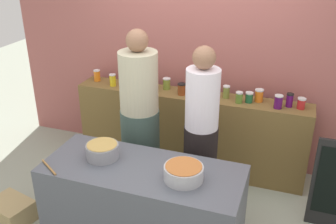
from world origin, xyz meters
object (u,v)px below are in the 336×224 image
object	(u,v)px
preserve_jar_0	(97,75)
preserve_jar_3	(143,83)
bread_crate	(11,211)
cooking_pot_center	(184,173)
preserve_jar_10	(239,97)
preserve_jar_11	(249,97)
preserve_jar_13	(278,102)
wooden_spoon	(49,167)
preserve_jar_4	(153,87)
cook_in_cap	(201,141)
preserve_jar_6	(182,89)
preserve_jar_8	(209,90)
preserve_jar_9	(226,92)
preserve_jar_12	(259,95)
preserve_jar_2	(133,82)
preserve_jar_7	(198,88)
cooking_pot_left	(102,151)
preserve_jar_15	(301,103)
preserve_jar_14	(290,100)
preserve_jar_1	(113,80)
preserve_jar_5	(167,84)
cook_with_tongs	(140,125)

from	to	relation	value
preserve_jar_0	preserve_jar_3	xyz separation A→B (m)	(0.62, -0.02, -0.02)
bread_crate	cooking_pot_center	bearing A→B (deg)	3.34
preserve_jar_10	preserve_jar_11	xyz separation A→B (m)	(0.10, 0.05, -0.00)
preserve_jar_10	preserve_jar_13	distance (m)	0.41
preserve_jar_3	preserve_jar_13	distance (m)	1.56
preserve_jar_13	wooden_spoon	xyz separation A→B (m)	(-1.70, -1.59, -0.19)
preserve_jar_4	wooden_spoon	xyz separation A→B (m)	(-0.30, -1.60, -0.17)
cooking_pot_center	cook_in_cap	bearing A→B (deg)	93.77
cook_in_cap	preserve_jar_6	bearing A→B (deg)	121.16
wooden_spoon	preserve_jar_13	bearing A→B (deg)	43.09
preserve_jar_8	cooking_pot_center	world-z (taller)	preserve_jar_8
preserve_jar_9	preserve_jar_10	bearing A→B (deg)	-29.92
preserve_jar_10	cook_in_cap	size ratio (longest dim) A/B	0.07
preserve_jar_12	preserve_jar_2	bearing A→B (deg)	-178.74
preserve_jar_11	cooking_pot_center	xyz separation A→B (m)	(-0.29, -1.43, -0.13)
preserve_jar_4	preserve_jar_7	xyz separation A→B (m)	(0.51, 0.09, 0.02)
cooking_pot_left	preserve_jar_15	bearing A→B (deg)	40.55
preserve_jar_12	wooden_spoon	xyz separation A→B (m)	(-1.49, -1.71, -0.19)
preserve_jar_3	bread_crate	distance (m)	1.96
preserve_jar_12	preserve_jar_15	xyz separation A→B (m)	(0.44, -0.05, -0.01)
preserve_jar_9	preserve_jar_13	size ratio (longest dim) A/B	0.97
preserve_jar_7	cook_in_cap	world-z (taller)	cook_in_cap
preserve_jar_14	cooking_pot_center	distance (m)	1.62
preserve_jar_4	preserve_jar_3	bearing A→B (deg)	154.30
preserve_jar_1	preserve_jar_13	bearing A→B (deg)	-0.44
preserve_jar_12	cooking_pot_left	bearing A→B (deg)	-129.22
preserve_jar_10	preserve_jar_15	xyz separation A→B (m)	(0.63, 0.06, -0.00)
preserve_jar_3	preserve_jar_8	size ratio (longest dim) A/B	1.08
preserve_jar_6	preserve_jar_7	distance (m)	0.18
preserve_jar_2	preserve_jar_9	bearing A→B (deg)	0.77
preserve_jar_5	preserve_jar_7	xyz separation A→B (m)	(0.38, -0.03, 0.01)
wooden_spoon	cook_with_tongs	size ratio (longest dim) A/B	0.15
preserve_jar_1	cooking_pot_left	world-z (taller)	preserve_jar_1
bread_crate	preserve_jar_14	bearing A→B (deg)	32.53
preserve_jar_3	preserve_jar_10	distance (m)	1.15
preserve_jar_4	preserve_jar_13	bearing A→B (deg)	-0.34
preserve_jar_8	preserve_jar_5	bearing A→B (deg)	179.88
preserve_jar_8	preserve_jar_15	xyz separation A→B (m)	(0.99, -0.06, 0.01)
preserve_jar_7	preserve_jar_11	world-z (taller)	preserve_jar_7
preserve_jar_10	preserve_jar_4	bearing A→B (deg)	179.89
preserve_jar_5	wooden_spoon	size ratio (longest dim) A/B	0.49
preserve_jar_6	preserve_jar_7	bearing A→B (deg)	24.21
preserve_jar_7	preserve_jar_9	xyz separation A→B (m)	(0.32, 0.00, -0.00)
preserve_jar_3	preserve_jar_7	xyz separation A→B (m)	(0.67, 0.01, 0.02)
preserve_jar_1	preserve_jar_8	size ratio (longest dim) A/B	1.47
preserve_jar_12	cooking_pot_left	world-z (taller)	preserve_jar_12
preserve_jar_2	cook_in_cap	size ratio (longest dim) A/B	0.07
preserve_jar_3	preserve_jar_10	world-z (taller)	preserve_jar_10
preserve_jar_15	cooking_pot_center	bearing A→B (deg)	-119.71
preserve_jar_0	bread_crate	distance (m)	1.83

